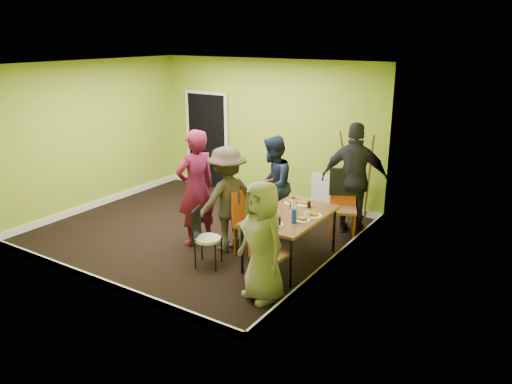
{
  "coord_description": "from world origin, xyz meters",
  "views": [
    {
      "loc": [
        5.16,
        -6.17,
        3.26
      ],
      "look_at": [
        1.18,
        0.0,
        0.91
      ],
      "focal_mm": 35.0,
      "sensor_mm": 36.0,
      "label": 1
    }
  ],
  "objects_px": {
    "chair_left_far": "(271,206)",
    "easel": "(356,177)",
    "chair_front_end": "(267,249)",
    "chair_bentwood": "(204,234)",
    "person_back_end": "(355,179)",
    "chair_left_near": "(245,218)",
    "person_standing": "(196,188)",
    "blue_bottle": "(294,216)",
    "dining_table": "(291,218)",
    "chair_back_end": "(343,189)",
    "person_front_end": "(262,242)",
    "orange_bottle": "(293,206)",
    "person_left_far": "(273,185)",
    "person_left_near": "(227,199)",
    "thermos": "(293,206)"
  },
  "relations": [
    {
      "from": "dining_table",
      "to": "person_left_near",
      "type": "height_order",
      "value": "person_left_near"
    },
    {
      "from": "easel",
      "to": "chair_left_near",
      "type": "bearing_deg",
      "value": -111.51
    },
    {
      "from": "orange_bottle",
      "to": "person_left_near",
      "type": "height_order",
      "value": "person_left_near"
    },
    {
      "from": "dining_table",
      "to": "person_standing",
      "type": "xyz_separation_m",
      "value": [
        -1.6,
        -0.2,
        0.24
      ]
    },
    {
      "from": "person_back_end",
      "to": "person_front_end",
      "type": "distance_m",
      "value": 2.73
    },
    {
      "from": "orange_bottle",
      "to": "person_back_end",
      "type": "distance_m",
      "value": 1.43
    },
    {
      "from": "blue_bottle",
      "to": "person_back_end",
      "type": "xyz_separation_m",
      "value": [
        0.13,
        1.87,
        0.09
      ]
    },
    {
      "from": "person_left_far",
      "to": "person_back_end",
      "type": "bearing_deg",
      "value": 104.94
    },
    {
      "from": "chair_bentwood",
      "to": "person_front_end",
      "type": "bearing_deg",
      "value": 53.34
    },
    {
      "from": "chair_left_near",
      "to": "person_back_end",
      "type": "distance_m",
      "value": 2.02
    },
    {
      "from": "chair_front_end",
      "to": "thermos",
      "type": "distance_m",
      "value": 1.01
    },
    {
      "from": "chair_bentwood",
      "to": "thermos",
      "type": "xyz_separation_m",
      "value": [
        1.01,
        0.82,
        0.39
      ]
    },
    {
      "from": "chair_left_far",
      "to": "chair_front_end",
      "type": "xyz_separation_m",
      "value": [
        0.9,
        -1.58,
        0.04
      ]
    },
    {
      "from": "thermos",
      "to": "blue_bottle",
      "type": "relative_size",
      "value": 1.12
    },
    {
      "from": "chair_bentwood",
      "to": "person_back_end",
      "type": "bearing_deg",
      "value": 130.2
    },
    {
      "from": "chair_left_near",
      "to": "person_standing",
      "type": "bearing_deg",
      "value": -85.09
    },
    {
      "from": "chair_left_far",
      "to": "person_back_end",
      "type": "height_order",
      "value": "person_back_end"
    },
    {
      "from": "chair_bentwood",
      "to": "person_standing",
      "type": "relative_size",
      "value": 0.47
    },
    {
      "from": "dining_table",
      "to": "orange_bottle",
      "type": "bearing_deg",
      "value": 112.43
    },
    {
      "from": "chair_front_end",
      "to": "chair_bentwood",
      "type": "height_order",
      "value": "chair_front_end"
    },
    {
      "from": "chair_back_end",
      "to": "person_left_far",
      "type": "xyz_separation_m",
      "value": [
        -1.05,
        -0.52,
        0.03
      ]
    },
    {
      "from": "dining_table",
      "to": "thermos",
      "type": "distance_m",
      "value": 0.18
    },
    {
      "from": "person_back_end",
      "to": "chair_left_near",
      "type": "bearing_deg",
      "value": 40.75
    },
    {
      "from": "chair_left_far",
      "to": "easel",
      "type": "xyz_separation_m",
      "value": [
        0.86,
        1.5,
        0.27
      ]
    },
    {
      "from": "person_back_end",
      "to": "person_front_end",
      "type": "relative_size",
      "value": 1.21
    },
    {
      "from": "chair_left_far",
      "to": "person_front_end",
      "type": "xyz_separation_m",
      "value": [
        0.96,
        -1.79,
        0.24
      ]
    },
    {
      "from": "chair_bentwood",
      "to": "easel",
      "type": "distance_m",
      "value": 3.17
    },
    {
      "from": "chair_back_end",
      "to": "person_back_end",
      "type": "distance_m",
      "value": 0.26
    },
    {
      "from": "easel",
      "to": "person_front_end",
      "type": "bearing_deg",
      "value": -88.37
    },
    {
      "from": "person_back_end",
      "to": "chair_left_far",
      "type": "bearing_deg",
      "value": 24.94
    },
    {
      "from": "blue_bottle",
      "to": "chair_left_far",
      "type": "bearing_deg",
      "value": 134.94
    },
    {
      "from": "chair_front_end",
      "to": "easel",
      "type": "relative_size",
      "value": 0.63
    },
    {
      "from": "chair_back_end",
      "to": "person_left_near",
      "type": "distance_m",
      "value": 1.99
    },
    {
      "from": "orange_bottle",
      "to": "dining_table",
      "type": "bearing_deg",
      "value": -67.57
    },
    {
      "from": "easel",
      "to": "person_front_end",
      "type": "xyz_separation_m",
      "value": [
        0.09,
        -3.29,
        -0.03
      ]
    },
    {
      "from": "dining_table",
      "to": "blue_bottle",
      "type": "bearing_deg",
      "value": -54.12
    },
    {
      "from": "chair_left_near",
      "to": "person_left_near",
      "type": "height_order",
      "value": "person_left_near"
    },
    {
      "from": "orange_bottle",
      "to": "person_front_end",
      "type": "relative_size",
      "value": 0.06
    },
    {
      "from": "person_standing",
      "to": "thermos",
      "type": "bearing_deg",
      "value": 117.94
    },
    {
      "from": "thermos",
      "to": "person_back_end",
      "type": "height_order",
      "value": "person_back_end"
    },
    {
      "from": "person_left_far",
      "to": "blue_bottle",
      "type": "bearing_deg",
      "value": 25.65
    },
    {
      "from": "dining_table",
      "to": "easel",
      "type": "height_order",
      "value": "easel"
    },
    {
      "from": "chair_back_end",
      "to": "person_left_far",
      "type": "relative_size",
      "value": 0.68
    },
    {
      "from": "chair_bentwood",
      "to": "blue_bottle",
      "type": "distance_m",
      "value": 1.35
    },
    {
      "from": "easel",
      "to": "person_back_end",
      "type": "bearing_deg",
      "value": -70.66
    },
    {
      "from": "dining_table",
      "to": "blue_bottle",
      "type": "height_order",
      "value": "blue_bottle"
    },
    {
      "from": "dining_table",
      "to": "person_standing",
      "type": "distance_m",
      "value": 1.63
    },
    {
      "from": "easel",
      "to": "person_left_near",
      "type": "bearing_deg",
      "value": -117.02
    },
    {
      "from": "chair_bentwood",
      "to": "easel",
      "type": "bearing_deg",
      "value": 138.52
    },
    {
      "from": "chair_left_far",
      "to": "chair_front_end",
      "type": "relative_size",
      "value": 0.93
    }
  ]
}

